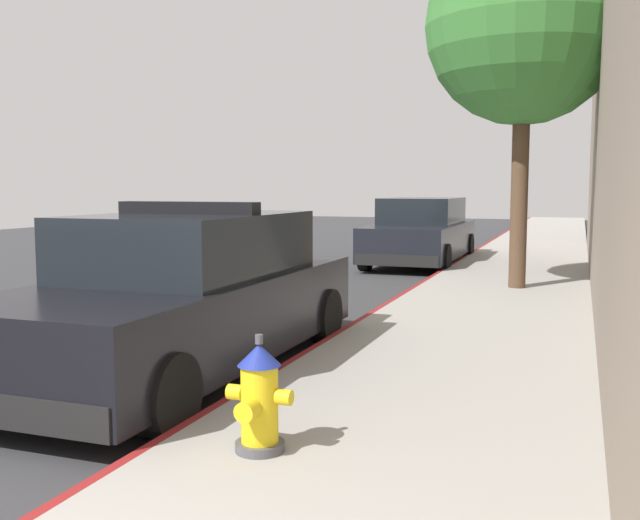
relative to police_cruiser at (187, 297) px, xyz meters
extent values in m
cube|color=#353538|center=(-3.56, 5.30, -0.84)|extent=(32.08, 60.00, 0.20)
cube|color=#9E9991|center=(2.44, 5.30, -0.68)|extent=(2.77, 60.00, 0.14)
cube|color=maroon|center=(1.02, 5.30, -0.68)|extent=(0.08, 60.00, 0.14)
cube|color=black|center=(3.86, 3.62, 3.03)|extent=(0.06, 1.30, 1.10)
cube|color=black|center=(3.86, 10.85, 3.03)|extent=(0.06, 1.30, 1.10)
cube|color=black|center=(0.00, -0.04, -0.16)|extent=(1.84, 4.80, 0.76)
cube|color=black|center=(0.00, 0.11, 0.52)|extent=(1.64, 2.50, 0.60)
cube|color=black|center=(0.00, -2.38, -0.42)|extent=(1.76, 0.16, 0.24)
cube|color=black|center=(0.00, 2.30, -0.42)|extent=(1.76, 0.16, 0.24)
cylinder|color=black|center=(-0.86, 1.66, -0.42)|extent=(0.22, 0.64, 0.64)
cylinder|color=black|center=(0.86, 1.66, -0.42)|extent=(0.22, 0.64, 0.64)
cylinder|color=black|center=(0.86, -1.74, -0.42)|extent=(0.22, 0.64, 0.64)
cube|color=black|center=(0.00, 0.06, 0.88)|extent=(1.48, 0.20, 0.12)
cube|color=red|center=(-0.35, 0.06, 0.88)|extent=(0.44, 0.18, 0.11)
cube|color=#1E33E0|center=(0.35, 0.06, 0.88)|extent=(0.44, 0.18, 0.11)
cube|color=black|center=(0.11, 10.50, -0.16)|extent=(1.84, 4.80, 0.76)
cube|color=black|center=(0.11, 10.65, 0.52)|extent=(1.64, 2.50, 0.60)
cube|color=black|center=(0.11, 8.16, -0.42)|extent=(1.76, 0.16, 0.24)
cube|color=black|center=(0.11, 12.84, -0.42)|extent=(1.76, 0.16, 0.24)
cylinder|color=black|center=(-0.75, 12.20, -0.42)|extent=(0.22, 0.64, 0.64)
cylinder|color=black|center=(0.97, 12.20, -0.42)|extent=(0.22, 0.64, 0.64)
cylinder|color=black|center=(-0.75, 8.80, -0.42)|extent=(0.22, 0.64, 0.64)
cylinder|color=black|center=(0.97, 8.80, -0.42)|extent=(0.22, 0.64, 0.64)
cylinder|color=#4C4C51|center=(1.74, -2.06, -0.58)|extent=(0.32, 0.32, 0.06)
cylinder|color=yellow|center=(1.74, -2.06, -0.30)|extent=(0.24, 0.24, 0.50)
cone|color=navy|center=(1.74, -2.06, 0.02)|extent=(0.28, 0.28, 0.14)
cylinder|color=#4C4C51|center=(1.74, -2.06, 0.12)|extent=(0.05, 0.05, 0.06)
cylinder|color=yellow|center=(1.57, -2.06, -0.24)|extent=(0.10, 0.10, 0.10)
cylinder|color=yellow|center=(1.91, -2.06, -0.24)|extent=(0.10, 0.10, 0.10)
cylinder|color=yellow|center=(1.74, -2.24, -0.29)|extent=(0.13, 0.12, 0.13)
cylinder|color=brown|center=(2.65, 6.25, 0.98)|extent=(0.28, 0.28, 3.17)
sphere|color=#387A33|center=(2.65, 6.25, 3.68)|extent=(3.20, 3.20, 3.20)
camera|label=1|loc=(3.63, -6.12, 1.09)|focal=40.26mm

